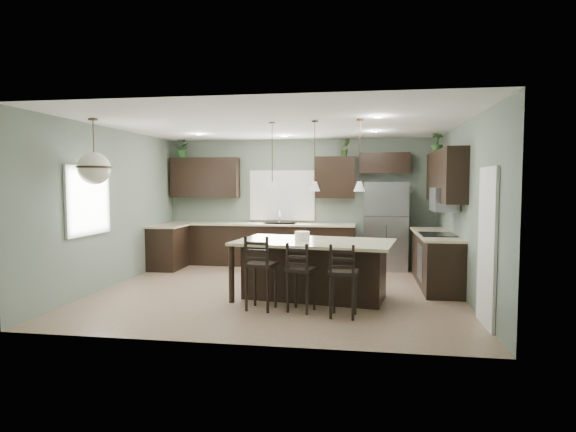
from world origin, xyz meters
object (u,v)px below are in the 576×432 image
(refrigerator, at_px, (385,226))
(bar_stool_center, at_px, (301,277))
(bar_stool_left, at_px, (261,272))
(plant_back_left, at_px, (182,149))
(serving_dish, at_px, (302,236))
(kitchen_island, at_px, (314,270))
(bar_stool_right, at_px, (343,280))

(refrigerator, distance_m, bar_stool_center, 3.87)
(bar_stool_left, height_order, plant_back_left, plant_back_left)
(plant_back_left, bearing_deg, serving_dish, -43.59)
(kitchen_island, bearing_deg, plant_back_left, 146.27)
(refrigerator, distance_m, bar_stool_left, 4.10)
(serving_dish, bearing_deg, bar_stool_right, -55.55)
(plant_back_left, bearing_deg, refrigerator, -2.24)
(bar_stool_right, relative_size, plant_back_left, 2.54)
(serving_dish, bearing_deg, plant_back_left, 136.41)
(refrigerator, height_order, kitchen_island, refrigerator)
(serving_dish, relative_size, bar_stool_right, 0.24)
(bar_stool_center, bearing_deg, bar_stool_right, -3.27)
(kitchen_island, height_order, bar_stool_left, bar_stool_left)
(kitchen_island, relative_size, plant_back_left, 6.05)
(kitchen_island, relative_size, serving_dish, 10.14)
(serving_dish, distance_m, plant_back_left, 4.61)
(refrigerator, xyz_separation_m, bar_stool_center, (-1.33, -3.62, -0.43))
(refrigerator, height_order, serving_dish, refrigerator)
(serving_dish, bearing_deg, bar_stool_center, -83.51)
(serving_dish, xyz_separation_m, bar_stool_left, (-0.49, -0.81, -0.45))
(kitchen_island, relative_size, bar_stool_left, 2.23)
(serving_dish, distance_m, bar_stool_right, 1.32)
(kitchen_island, height_order, serving_dish, serving_dish)
(serving_dish, xyz_separation_m, plant_back_left, (-3.13, 2.98, 1.61))
(refrigerator, height_order, bar_stool_left, refrigerator)
(refrigerator, height_order, bar_stool_right, refrigerator)
(serving_dish, height_order, plant_back_left, plant_back_left)
(bar_stool_left, distance_m, bar_stool_center, 0.59)
(refrigerator, relative_size, plant_back_left, 4.60)
(bar_stool_center, bearing_deg, bar_stool_left, -165.60)
(bar_stool_left, height_order, bar_stool_center, bar_stool_left)
(bar_stool_left, height_order, bar_stool_right, bar_stool_left)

